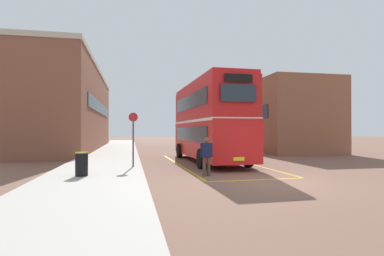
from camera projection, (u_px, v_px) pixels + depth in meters
The scene contains 10 objects.
ground_plane at pixel (192, 153), 25.22m from camera, with size 135.60×135.60×0.00m, color brown.
sidewalk_left at pixel (114, 152), 26.28m from camera, with size 4.00×57.60×0.14m, color #B2ADA3.
brick_building_left at pixel (74, 110), 30.32m from camera, with size 5.27×24.47×7.99m.
depot_building_right at pixel (276, 118), 28.89m from camera, with size 6.26×12.50×6.23m.
double_decker_bus at pixel (209, 121), 18.33m from camera, with size 2.96×9.79×4.75m.
single_deck_bus at pixel (196, 132), 38.30m from camera, with size 3.58×8.27×3.02m.
pedestrian_boarding at pixel (207, 154), 12.64m from camera, with size 0.54×0.32×1.63m.
litter_bin at pixel (82, 164), 11.75m from camera, with size 0.50×0.50×0.93m.
bus_stop_sign at pixel (133, 134), 14.73m from camera, with size 0.44×0.08×2.64m.
bay_marking_yellow at pixel (218, 165), 16.50m from camera, with size 4.43×11.83×0.01m.
Camera 1 is at (-5.06, -10.32, 1.92)m, focal length 28.31 mm.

